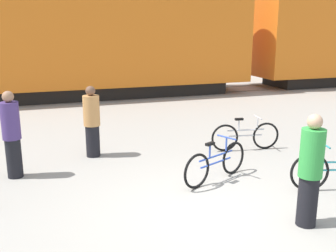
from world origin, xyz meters
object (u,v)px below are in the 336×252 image
(bicycle_teal, at_px, (336,171))
(person_in_tan, at_px, (92,122))
(person_in_purple, at_px, (12,135))
(bicycle_blue, at_px, (216,163))
(person_in_green, at_px, (310,171))
(freight_train, at_px, (99,27))
(bicycle_silver, at_px, (246,136))

(bicycle_teal, relative_size, person_in_tan, 1.01)
(bicycle_teal, relative_size, person_in_purple, 0.96)
(person_in_tan, bearing_deg, bicycle_teal, -31.22)
(bicycle_blue, xyz_separation_m, bicycle_teal, (1.87, -1.13, 0.02))
(bicycle_blue, xyz_separation_m, person_in_tan, (-2.06, 2.27, 0.46))
(bicycle_teal, relative_size, person_in_green, 0.97)
(freight_train, bearing_deg, person_in_tan, -100.52)
(freight_train, xyz_separation_m, bicycle_silver, (2.10, -8.70, -2.57))
(bicycle_teal, bearing_deg, person_in_green, -145.24)
(freight_train, bearing_deg, person_in_green, -84.77)
(bicycle_silver, height_order, person_in_purple, person_in_purple)
(person_in_tan, bearing_deg, person_in_purple, -144.06)
(freight_train, xyz_separation_m, bicycle_blue, (0.58, -10.26, -2.57))
(bicycle_blue, relative_size, person_in_purple, 0.93)
(bicycle_blue, height_order, person_in_purple, person_in_purple)
(bicycle_teal, xyz_separation_m, person_in_purple, (-5.60, 2.57, 0.49))
(person_in_tan, bearing_deg, person_in_green, -49.25)
(bicycle_blue, bearing_deg, person_in_green, -75.01)
(freight_train, bearing_deg, bicycle_silver, -76.45)
(bicycle_blue, height_order, bicycle_silver, bicycle_blue)
(bicycle_silver, bearing_deg, freight_train, 103.55)
(bicycle_blue, xyz_separation_m, person_in_purple, (-3.73, 1.44, 0.51))
(bicycle_blue, distance_m, bicycle_teal, 2.18)
(bicycle_teal, xyz_separation_m, person_in_tan, (-3.93, 3.40, 0.43))
(bicycle_silver, distance_m, person_in_purple, 5.27)
(freight_train, bearing_deg, person_in_purple, -109.67)
(person_in_tan, bearing_deg, bicycle_blue, -38.17)
(bicycle_blue, bearing_deg, freight_train, 93.22)
(bicycle_silver, bearing_deg, bicycle_blue, -134.27)
(freight_train, height_order, bicycle_teal, freight_train)
(bicycle_blue, distance_m, person_in_purple, 4.03)
(freight_train, relative_size, person_in_tan, 24.72)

